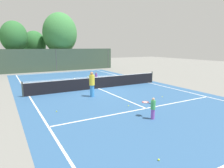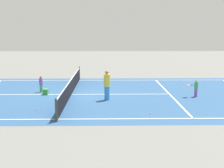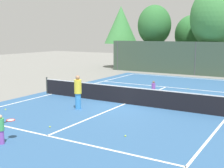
{
  "view_description": "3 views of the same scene",
  "coord_description": "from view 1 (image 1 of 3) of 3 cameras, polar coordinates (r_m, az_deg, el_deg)",
  "views": [
    {
      "loc": [
        -7.12,
        -15.03,
        3.52
      ],
      "look_at": [
        0.28,
        -1.9,
        0.67
      ],
      "focal_mm": 31.89,
      "sensor_mm": 36.0,
      "label": 1
    },
    {
      "loc": [
        -19.18,
        -2.31,
        4.16
      ],
      "look_at": [
        -0.93,
        -2.63,
        0.85
      ],
      "focal_mm": 48.31,
      "sensor_mm": 36.0,
      "label": 2
    },
    {
      "loc": [
        7.94,
        -14.83,
        3.91
      ],
      "look_at": [
        -0.23,
        -1.08,
        1.27
      ],
      "focal_mm": 48.72,
      "sensor_mm": 36.0,
      "label": 3
    }
  ],
  "objects": [
    {
      "name": "ground_plane",
      "position": [
        17.0,
        -3.97,
        -1.28
      ],
      "size": [
        80.0,
        80.0,
        0.0
      ],
      "primitive_type": "plane",
      "color": "slate"
    },
    {
      "name": "court_surface",
      "position": [
        17.0,
        -3.97,
        -1.28
      ],
      "size": [
        13.0,
        25.0,
        0.01
      ],
      "color": "#2D5684",
      "rests_on": "ground_plane"
    },
    {
      "name": "tennis_net",
      "position": [
        16.9,
        -3.99,
        0.41
      ],
      "size": [
        11.9,
        0.1,
        1.1
      ],
      "color": "#333833",
      "rests_on": "ground_plane"
    },
    {
      "name": "perimeter_fence",
      "position": [
        29.95,
        -15.7,
        6.63
      ],
      "size": [
        18.0,
        0.12,
        3.2
      ],
      "color": "#384C3D",
      "rests_on": "ground_plane"
    },
    {
      "name": "tree_0",
      "position": [
        34.75,
        -21.4,
        10.48
      ],
      "size": [
        3.6,
        3.93,
        5.99
      ],
      "color": "brown",
      "rests_on": "ground_plane"
    },
    {
      "name": "tree_2",
      "position": [
        32.46,
        -14.71,
        13.87
      ],
      "size": [
        5.14,
        5.26,
        8.61
      ],
      "color": "brown",
      "rests_on": "ground_plane"
    },
    {
      "name": "tree_3",
      "position": [
        31.15,
        -26.31,
        12.02
      ],
      "size": [
        3.56,
        3.68,
        6.99
      ],
      "color": "brown",
      "rests_on": "ground_plane"
    },
    {
      "name": "player_0",
      "position": [
        19.12,
        -4.57,
        1.75
      ],
      "size": [
        0.23,
        0.23,
        1.09
      ],
      "color": "#3FA559",
      "rests_on": "ground_plane"
    },
    {
      "name": "player_1",
      "position": [
        14.11,
        -5.76,
        -0.01
      ],
      "size": [
        0.38,
        0.38,
        1.79
      ],
      "color": "#388CD8",
      "rests_on": "ground_plane"
    },
    {
      "name": "player_2",
      "position": [
        10.0,
        11.5,
        -6.69
      ],
      "size": [
        0.38,
        0.81,
        1.08
      ],
      "color": "purple",
      "rests_on": "ground_plane"
    },
    {
      "name": "ball_crate",
      "position": [
        18.47,
        -6.16,
        0.22
      ],
      "size": [
        0.36,
        0.31,
        0.43
      ],
      "color": "green",
      "rests_on": "ground_plane"
    },
    {
      "name": "tennis_ball_0",
      "position": [
        12.01,
        4.73,
        -6.23
      ],
      "size": [
        0.07,
        0.07,
        0.07
      ],
      "primitive_type": "sphere",
      "color": "#CCE533",
      "rests_on": "ground_plane"
    },
    {
      "name": "tennis_ball_1",
      "position": [
        23.4,
        -6.99,
        2.05
      ],
      "size": [
        0.07,
        0.07,
        0.07
      ],
      "primitive_type": "sphere",
      "color": "#CCE533",
      "rests_on": "ground_plane"
    },
    {
      "name": "tennis_ball_2",
      "position": [
        15.69,
        -21.45,
        -2.91
      ],
      "size": [
        0.07,
        0.07,
        0.07
      ],
      "primitive_type": "sphere",
      "color": "#CCE533",
      "rests_on": "ground_plane"
    },
    {
      "name": "tennis_ball_3",
      "position": [
        17.08,
        -17.57,
        -1.59
      ],
      "size": [
        0.07,
        0.07,
        0.07
      ],
      "primitive_type": "sphere",
      "color": "#CCE533",
      "rests_on": "ground_plane"
    },
    {
      "name": "tennis_ball_4",
      "position": [
        21.92,
        -11.85,
        1.31
      ],
      "size": [
        0.07,
        0.07,
        0.07
      ],
      "primitive_type": "sphere",
      "color": "#CCE533",
      "rests_on": "ground_plane"
    },
    {
      "name": "tennis_ball_5",
      "position": [
        14.48,
        14.23,
        -3.58
      ],
      "size": [
        0.07,
        0.07,
        0.07
      ],
      "primitive_type": "sphere",
      "color": "#CCE533",
      "rests_on": "ground_plane"
    },
    {
      "name": "tennis_ball_6",
      "position": [
        6.82,
        13.26,
        -20.38
      ],
      "size": [
        0.07,
        0.07,
        0.07
      ],
      "primitive_type": "sphere",
      "color": "#CCE533",
      "rests_on": "ground_plane"
    },
    {
      "name": "tennis_ball_7",
      "position": [
        11.38,
        -15.61,
        -7.56
      ],
      "size": [
        0.07,
        0.07,
        0.07
      ],
      "primitive_type": "sphere",
      "color": "#CCE533",
      "rests_on": "ground_plane"
    },
    {
      "name": "tennis_ball_8",
      "position": [
        16.1,
        -15.15,
        -2.19
      ],
      "size": [
        0.07,
        0.07,
        0.07
      ],
      "primitive_type": "sphere",
      "color": "#CCE533",
      "rests_on": "ground_plane"
    }
  ]
}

